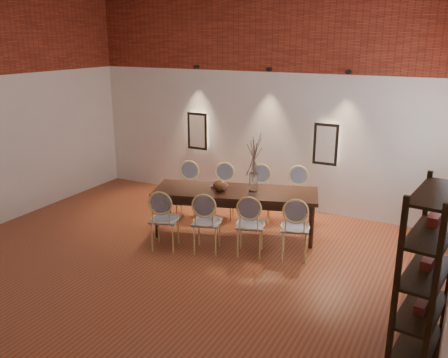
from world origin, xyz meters
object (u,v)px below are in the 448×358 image
at_px(chair_near_b, 207,222).
at_px(book, 220,186).
at_px(vase, 253,182).
at_px(chair_near_a, 165,219).
at_px(chair_near_d, 295,227).
at_px(bowl, 220,185).
at_px(chair_near_c, 250,224).
at_px(chair_far_d, 297,196).
at_px(shelving_rack, 426,273).
at_px(chair_far_b, 223,192).
at_px(chair_far_a, 187,190).
at_px(dining_table, 235,212).
at_px(chair_far_c, 260,194).

bearing_deg(chair_near_b, book, 87.20).
bearing_deg(vase, chair_near_a, -133.44).
height_order(chair_near_d, bowl, chair_near_d).
relative_size(chair_near_c, chair_far_d, 1.00).
bearing_deg(bowl, chair_near_d, -10.47).
distance_m(chair_near_d, vase, 1.07).
height_order(chair_near_a, shelving_rack, shelving_rack).
distance_m(chair_far_b, chair_far_d, 1.30).
distance_m(chair_far_a, shelving_rack, 4.71).
distance_m(dining_table, chair_far_d, 1.20).
relative_size(chair_far_a, book, 3.62).
distance_m(chair_near_d, shelving_rack, 2.42).
xyz_separation_m(chair_far_d, book, (-1.03, -0.91, 0.30)).
relative_size(dining_table, book, 10.00).
relative_size(chair_near_a, chair_far_d, 1.00).
relative_size(chair_far_a, chair_far_c, 1.00).
bearing_deg(book, chair_far_b, 111.78).
relative_size(chair_far_a, vase, 3.13).
xyz_separation_m(chair_far_b, bowl, (0.31, -0.69, 0.37)).
relative_size(chair_near_d, chair_far_b, 1.00).
bearing_deg(chair_near_b, chair_far_d, 47.04).
bearing_deg(chair_far_d, vase, 45.38).
bearing_deg(chair_far_a, chair_far_d, 180.00).
bearing_deg(bowl, chair_far_a, 152.09).
distance_m(dining_table, book, 0.50).
distance_m(chair_near_a, bowl, 1.05).
xyz_separation_m(chair_near_b, bowl, (-0.12, 0.64, 0.37)).
relative_size(chair_far_c, bowl, 3.92).
height_order(chair_near_b, chair_far_c, same).
bearing_deg(book, chair_near_a, -111.93).
distance_m(chair_near_b, shelving_rack, 3.30).
xyz_separation_m(chair_near_c, chair_far_c, (-0.42, 1.33, 0.00)).
bearing_deg(chair_far_c, dining_table, 65.03).
bearing_deg(chair_far_d, chair_far_b, 0.00).
height_order(chair_near_b, chair_far_d, same).
bearing_deg(chair_far_c, chair_far_a, 0.00).
height_order(bowl, shelving_rack, shelving_rack).
height_order(dining_table, chair_far_a, chair_far_a).
bearing_deg(chair_near_d, chair_near_b, -180.00).
distance_m(chair_near_c, book, 1.08).
bearing_deg(shelving_rack, chair_near_c, 159.09).
bearing_deg(chair_near_a, chair_near_d, 0.00).
relative_size(vase, book, 1.15).
height_order(chair_far_a, book, chair_far_a).
relative_size(chair_far_c, shelving_rack, 0.52).
distance_m(chair_far_c, vase, 0.82).
xyz_separation_m(vase, bowl, (-0.49, -0.21, -0.06)).
relative_size(chair_far_c, chair_far_d, 1.00).
distance_m(vase, book, 0.60).
height_order(book, shelving_rack, shelving_rack).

